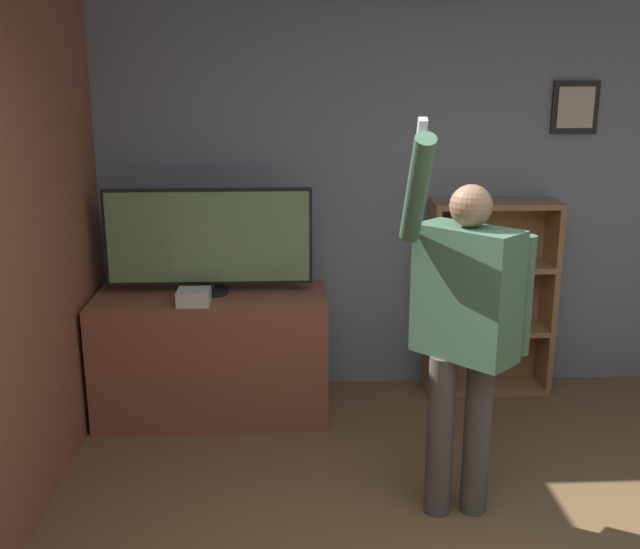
# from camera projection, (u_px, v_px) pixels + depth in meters

# --- Properties ---
(wall_back) EXTENTS (6.22, 0.09, 2.70)m
(wall_back) POSITION_uv_depth(u_px,v_px,m) (424.00, 188.00, 4.91)
(wall_back) COLOR gray
(wall_back) RESTS_ON ground_plane
(wall_side_brick) EXTENTS (0.06, 4.36, 2.70)m
(wall_side_brick) POSITION_uv_depth(u_px,v_px,m) (19.00, 237.00, 3.45)
(wall_side_brick) COLOR #93513D
(wall_side_brick) RESTS_ON ground_plane
(tv_ledge) EXTENTS (1.41, 0.63, 0.77)m
(tv_ledge) POSITION_uv_depth(u_px,v_px,m) (213.00, 354.00, 4.67)
(tv_ledge) COLOR #93513D
(tv_ledge) RESTS_ON ground_plane
(television) EXTENTS (1.25, 0.22, 0.65)m
(television) POSITION_uv_depth(u_px,v_px,m) (209.00, 239.00, 4.52)
(television) COLOR black
(television) RESTS_ON tv_ledge
(game_console) EXTENTS (0.19, 0.17, 0.09)m
(game_console) POSITION_uv_depth(u_px,v_px,m) (194.00, 297.00, 4.38)
(game_console) COLOR white
(game_console) RESTS_ON tv_ledge
(bookshelf) EXTENTS (0.82, 0.28, 1.29)m
(bookshelf) POSITION_uv_depth(u_px,v_px,m) (478.00, 297.00, 4.93)
(bookshelf) COLOR #997047
(bookshelf) RESTS_ON ground_plane
(person) EXTENTS (0.61, 0.56, 1.91)m
(person) POSITION_uv_depth(u_px,v_px,m) (465.00, 322.00, 3.42)
(person) COLOR #56514C
(person) RESTS_ON ground_plane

